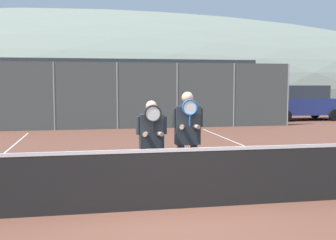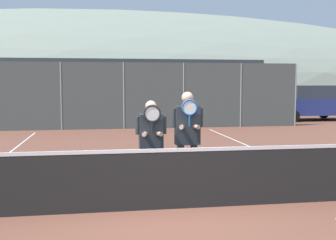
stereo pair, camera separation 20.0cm
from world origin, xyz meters
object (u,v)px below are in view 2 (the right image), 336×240
object	(u,v)px
player_center_left	(187,133)
car_center	(219,104)
car_far_left	(18,105)
player_leftmost	(151,140)
car_left_of_center	(123,105)
car_right_of_center	(310,103)

from	to	relation	value
player_center_left	car_center	world-z (taller)	player_center_left
car_far_left	car_center	distance (m)	10.07
player_leftmost	player_center_left	distance (m)	0.70
player_leftmost	car_center	world-z (taller)	player_leftmost
player_leftmost	player_center_left	world-z (taller)	player_center_left
car_center	player_center_left	bearing A→B (deg)	-108.39
player_leftmost	car_left_of_center	size ratio (longest dim) A/B	0.38
player_center_left	car_right_of_center	size ratio (longest dim) A/B	0.44
car_far_left	car_left_of_center	distance (m)	4.99
car_far_left	car_left_of_center	xyz separation A→B (m)	(4.99, 0.07, -0.04)
player_center_left	car_center	size ratio (longest dim) A/B	0.43
car_far_left	car_right_of_center	world-z (taller)	car_right_of_center
car_right_of_center	car_left_of_center	bearing A→B (deg)	-179.85
player_center_left	car_far_left	distance (m)	14.53
car_right_of_center	player_center_left	bearing A→B (deg)	-125.15
player_center_left	car_right_of_center	distance (m)	16.59
player_center_left	car_far_left	world-z (taller)	player_center_left
player_leftmost	car_right_of_center	world-z (taller)	car_right_of_center
player_leftmost	car_left_of_center	bearing A→B (deg)	89.04
car_left_of_center	car_right_of_center	world-z (taller)	car_right_of_center
player_leftmost	car_right_of_center	size ratio (longest dim) A/B	0.40
player_center_left	car_far_left	bearing A→B (deg)	112.00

